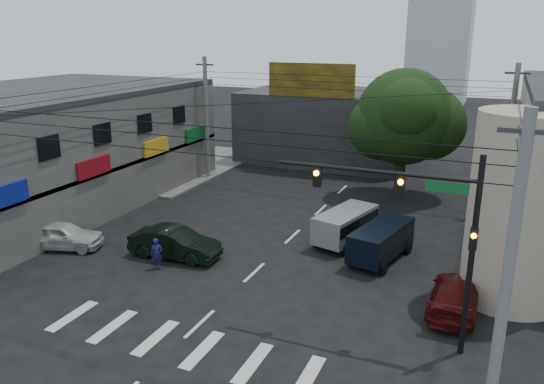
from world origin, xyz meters
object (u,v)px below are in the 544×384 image
Objects in this scene: traffic_gantry at (423,218)px; navy_van at (381,243)px; maroon_sedan at (455,295)px; dark_sedan at (175,243)px; utility_pole_far_right at (509,141)px; silver_minivan at (345,227)px; white_compact at (62,235)px; utility_pole_far_left at (207,119)px; street_tree at (404,117)px; traffic_officer at (157,254)px; utility_pole_near_right at (507,281)px.

navy_van is at bearing 111.35° from traffic_gantry.
dark_sedan is at bearing 1.23° from maroon_sedan.
utility_pole_far_right reaches higher than navy_van.
white_compact is at bearing 130.53° from silver_minivan.
dark_sedan is (6.08, -13.95, -3.84)m from utility_pole_far_left.
street_tree reaches higher than silver_minivan.
utility_pole_far_right is at bearing 81.06° from traffic_gantry.
traffic_officer is at bearing 131.34° from navy_van.
utility_pole_far_left is at bearing -34.38° from maroon_sedan.
utility_pole_near_right is 29.35m from utility_pole_far_left.
dark_sedan is (-8.42, -14.95, -4.71)m from street_tree.
utility_pole_near_right reaches higher than white_compact.
utility_pole_far_left is (-14.50, -1.00, -0.87)m from street_tree.
navy_van is 10.96m from traffic_officer.
utility_pole_far_left is 15.77m from white_compact.
white_compact is at bearing 166.05° from utility_pole_near_right.
traffic_gantry is 0.78× the size of utility_pole_far_left.
street_tree is 12.12m from navy_van.
street_tree is 0.95× the size of utility_pole_far_right.
traffic_gantry is 1.53× the size of maroon_sedan.
utility_pole_far_left reaches higher than maroon_sedan.
traffic_gantry is 17.21m from utility_pole_far_right.
utility_pole_near_right is at bearing -52.26° from traffic_officer.
navy_van is (1.15, -11.15, -4.59)m from street_tree.
white_compact is (-14.50, -16.29, -4.76)m from street_tree.
street_tree is 18.42m from traffic_gantry.
white_compact is at bearing 5.15° from maroon_sedan.
silver_minivan is at bearing 69.46° from navy_van.
white_compact is (-21.00, 5.21, -3.89)m from utility_pole_near_right.
dark_sedan is 1.00× the size of maroon_sedan.
maroon_sedan is at bearing 102.96° from utility_pole_near_right.
street_tree is 6.63m from utility_pole_far_right.
dark_sedan is at bearing -136.93° from utility_pole_far_right.
utility_pole_far_left and utility_pole_far_right have the same top height.
white_compact is at bearing 120.58° from navy_van.
utility_pole_far_right is 2.04× the size of white_compact.
utility_pole_far_right is at bearing 0.00° from utility_pole_far_left.
traffic_gantry reaches higher than white_compact.
utility_pole_far_left is 17.03m from traffic_officer.
navy_van is (15.65, 5.13, 0.17)m from white_compact.
traffic_officer is (-12.27, 1.55, -4.06)m from traffic_gantry.
traffic_gantry is 4.70× the size of traffic_officer.
utility_pole_far_right is at bearing -8.75° from street_tree.
utility_pole_near_right is at bearing -52.58° from traffic_gantry.
utility_pole_far_left is at bearing 137.14° from traffic_gantry.
white_compact is 0.97× the size of navy_van.
utility_pole_near_right is 21.98m from white_compact.
navy_van is at bearing -90.50° from white_compact.
silver_minivan is (-7.59, 11.79, -3.70)m from utility_pole_near_right.
street_tree is 10.78m from silver_minivan.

